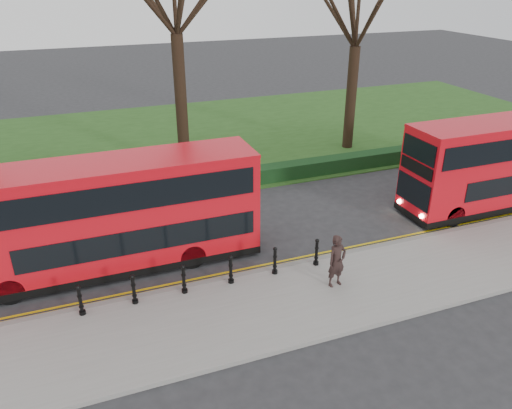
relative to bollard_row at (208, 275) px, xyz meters
name	(u,v)px	position (x,y,z in m)	size (l,w,h in m)	color
ground	(196,271)	(-0.07, 1.35, -0.65)	(120.00, 120.00, 0.00)	#28282B
pavement	(221,319)	(-0.07, -1.65, -0.57)	(60.00, 4.00, 0.15)	gray
kerb	(204,284)	(-0.07, 0.35, -0.57)	(60.00, 0.25, 0.16)	slate
grass_verge	(134,145)	(-0.07, 16.35, -0.62)	(60.00, 18.00, 0.06)	#244918
hedge	(159,190)	(-0.07, 8.15, -0.25)	(60.00, 0.90, 0.80)	black
yellow_line_outer	(201,281)	(-0.07, 0.65, -0.64)	(60.00, 0.10, 0.01)	yellow
yellow_line_inner	(200,278)	(-0.07, 0.85, -0.64)	(60.00, 0.10, 0.01)	yellow
tree_right	(358,10)	(11.93, 11.35, 7.17)	(6.89, 6.89, 10.76)	black
bollard_row	(208,275)	(0.00, 0.00, 0.00)	(8.22, 0.15, 1.00)	black
bus_lead	(114,216)	(-2.58, 2.65, 1.38)	(10.12, 2.33, 4.02)	red
bus_rear	(508,163)	(14.48, 1.91, 1.36)	(10.03, 2.31, 3.99)	red
pedestrian	(337,261)	(4.06, -1.37, 0.43)	(0.68, 0.45, 1.86)	black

